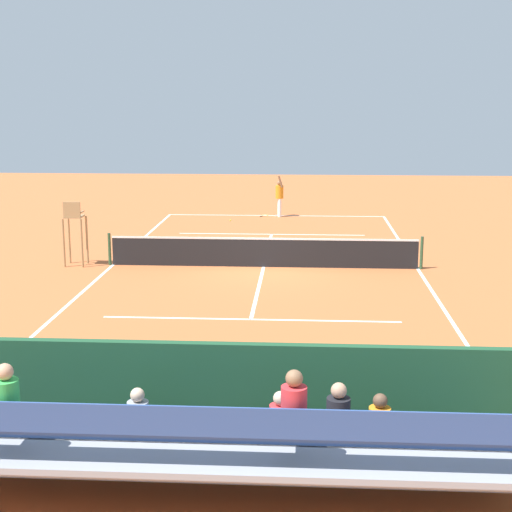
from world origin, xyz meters
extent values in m
plane|color=#BC6033|center=(0.00, 0.00, 0.00)|extent=(60.00, 60.00, 0.00)
cube|color=white|center=(0.00, -11.00, 0.00)|extent=(10.00, 0.10, 0.01)
cube|color=white|center=(0.00, 11.00, 0.00)|extent=(10.00, 0.10, 0.01)
cube|color=white|center=(-5.00, 0.00, 0.00)|extent=(0.10, 22.00, 0.01)
cube|color=white|center=(5.00, 0.00, 0.00)|extent=(0.10, 22.00, 0.01)
cube|color=white|center=(0.00, -6.05, 0.00)|extent=(7.50, 0.10, 0.01)
cube|color=white|center=(0.00, 6.05, 0.00)|extent=(7.50, 0.10, 0.01)
cube|color=white|center=(0.00, 0.00, 0.00)|extent=(0.10, 12.10, 0.01)
cube|color=white|center=(0.00, -11.00, 0.00)|extent=(0.10, 0.30, 0.01)
cube|color=black|center=(0.00, 0.00, 0.46)|extent=(10.00, 0.02, 0.91)
cube|color=white|center=(0.00, 0.00, 0.94)|extent=(10.00, 0.04, 0.06)
cylinder|color=#2D5133|center=(-5.10, 0.00, 0.54)|extent=(0.10, 0.10, 1.07)
cylinder|color=#2D5133|center=(5.10, 0.00, 0.54)|extent=(0.10, 0.10, 1.07)
cube|color=#1E4C2D|center=(0.00, 14.00, 1.00)|extent=(18.00, 0.16, 2.00)
cube|color=#9EA0A5|center=(0.00, 14.35, 0.23)|extent=(9.00, 0.10, 0.45)
cube|color=#9EA0A5|center=(0.00, 14.70, 0.41)|extent=(9.00, 0.80, 0.08)
cube|color=#9EA0A5|center=(0.00, 14.32, 0.23)|extent=(9.00, 0.04, 0.45)
cube|color=#335193|center=(0.00, 14.80, 0.83)|extent=(8.60, 0.36, 0.04)
cube|color=#335193|center=(0.00, 14.98, 1.03)|extent=(8.60, 0.03, 0.36)
cube|color=#9EA0A5|center=(0.00, 15.50, 0.86)|extent=(9.00, 0.80, 0.08)
cube|color=#9EA0A5|center=(0.00, 15.12, 0.68)|extent=(9.00, 0.04, 0.45)
cube|color=#335193|center=(0.00, 15.60, 1.28)|extent=(8.60, 0.36, 0.04)
cube|color=#335193|center=(0.00, 15.78, 1.48)|extent=(8.60, 0.03, 0.36)
cube|color=#9EA0A5|center=(0.00, 16.30, 1.31)|extent=(9.00, 0.80, 0.08)
cube|color=#9EA0A5|center=(0.00, 15.92, 1.12)|extent=(9.00, 0.04, 0.45)
cube|color=#335193|center=(0.00, 16.40, 1.73)|extent=(8.60, 0.36, 0.04)
cube|color=#335193|center=(0.00, 16.58, 1.93)|extent=(8.60, 0.03, 0.36)
cube|color=#2D2D33|center=(-1.00, 14.63, 0.87)|extent=(0.32, 0.40, 0.12)
cylinder|color=red|center=(-1.00, 14.75, 1.16)|extent=(0.30, 0.30, 0.45)
sphere|color=beige|center=(-1.00, 14.75, 1.48)|extent=(0.20, 0.20, 0.20)
cube|color=#2D2D33|center=(0.96, 14.63, 0.87)|extent=(0.32, 0.40, 0.12)
cylinder|color=#9399A3|center=(0.96, 14.75, 1.16)|extent=(0.30, 0.30, 0.45)
sphere|color=beige|center=(0.96, 14.75, 1.48)|extent=(0.20, 0.20, 0.20)
cube|color=#2D2D33|center=(-1.20, 16.23, 1.77)|extent=(0.32, 0.40, 0.12)
cylinder|color=red|center=(-1.20, 16.35, 2.06)|extent=(0.30, 0.30, 0.45)
sphere|color=#8C6647|center=(-1.20, 16.35, 2.38)|extent=(0.20, 0.20, 0.20)
cube|color=#2D2D33|center=(2.14, 16.23, 1.77)|extent=(0.32, 0.40, 0.12)
cylinder|color=green|center=(2.14, 16.35, 2.06)|extent=(0.30, 0.30, 0.45)
sphere|color=tan|center=(2.14, 16.35, 2.38)|extent=(0.20, 0.20, 0.20)
cube|color=#2D2D33|center=(-1.75, 15.43, 1.32)|extent=(0.32, 0.40, 0.12)
cylinder|color=black|center=(-1.75, 15.55, 1.60)|extent=(0.30, 0.30, 0.45)
sphere|color=tan|center=(-1.75, 15.55, 1.93)|extent=(0.20, 0.20, 0.20)
cube|color=#2D2D33|center=(-2.35, 14.63, 0.87)|extent=(0.32, 0.40, 0.12)
cylinder|color=orange|center=(-2.35, 14.75, 1.16)|extent=(0.30, 0.30, 0.45)
sphere|color=brown|center=(-2.35, 14.75, 1.48)|extent=(0.20, 0.20, 0.20)
cylinder|color=#A88456|center=(5.90, -0.19, 0.80)|extent=(0.07, 0.07, 1.60)
cylinder|color=#A88456|center=(6.50, -0.19, 0.80)|extent=(0.07, 0.07, 1.60)
cylinder|color=#A88456|center=(5.90, 0.41, 0.80)|extent=(0.07, 0.07, 1.60)
cylinder|color=#A88456|center=(6.50, 0.41, 0.80)|extent=(0.07, 0.07, 1.60)
cube|color=#A88456|center=(6.20, 0.11, 1.63)|extent=(0.56, 0.56, 0.06)
cube|color=#A88456|center=(6.20, 0.35, 1.90)|extent=(0.56, 0.06, 0.48)
cube|color=#A88456|center=(5.94, 0.11, 1.78)|extent=(0.04, 0.48, 0.04)
cube|color=#A88456|center=(6.46, 0.11, 1.78)|extent=(0.04, 0.48, 0.04)
cube|color=#9E754C|center=(-3.46, 13.20, 0.45)|extent=(1.80, 0.40, 0.05)
cylinder|color=#9E754C|center=(-4.21, 13.20, 0.23)|extent=(0.06, 0.06, 0.45)
cylinder|color=#9E754C|center=(-2.71, 13.20, 0.23)|extent=(0.06, 0.06, 0.45)
cube|color=#9E754C|center=(-3.46, 13.38, 0.75)|extent=(1.80, 0.04, 0.36)
cube|color=black|center=(-1.51, 13.40, 0.18)|extent=(0.90, 0.36, 0.36)
cylinder|color=white|center=(-0.14, -10.82, 0.42)|extent=(0.14, 0.14, 0.85)
cylinder|color=white|center=(-0.19, -10.61, 0.42)|extent=(0.14, 0.14, 0.85)
cylinder|color=orange|center=(-0.16, -10.71, 1.15)|extent=(0.42, 0.42, 0.60)
sphere|color=#8C6647|center=(-0.16, -10.71, 1.56)|extent=(0.22, 0.22, 0.22)
cylinder|color=#8C6647|center=(-0.21, -10.50, 1.65)|extent=(0.26, 0.14, 0.55)
cylinder|color=#8C6647|center=(-0.12, -10.93, 1.18)|extent=(0.11, 0.11, 0.50)
cylinder|color=black|center=(0.65, -10.71, 0.01)|extent=(0.16, 0.26, 0.03)
torus|color=#D8CC4C|center=(0.52, -10.94, 0.01)|extent=(0.41, 0.41, 0.02)
cylinder|color=white|center=(0.52, -10.94, 0.01)|extent=(0.25, 0.25, 0.00)
sphere|color=#CCDB33|center=(1.98, -9.31, 0.03)|extent=(0.07, 0.07, 0.07)
camera|label=1|loc=(-1.29, 24.59, 5.51)|focal=54.09mm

